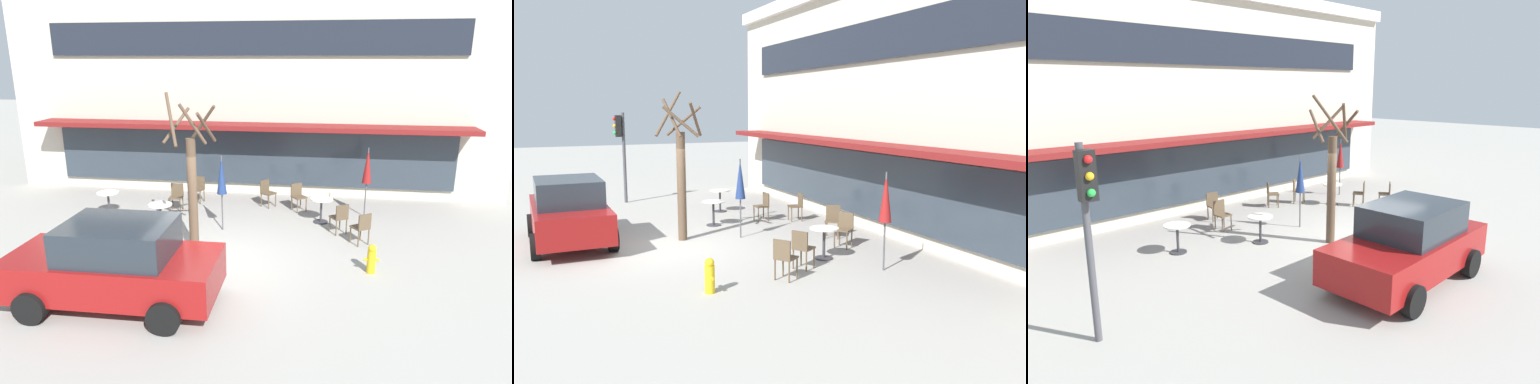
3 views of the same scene
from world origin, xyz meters
TOP-DOWN VIEW (x-y plane):
  - ground_plane at (0.00, 0.00)m, footprint 80.00×80.00m
  - building_facade at (0.00, 9.97)m, footprint 17.80×9.10m
  - cafe_table_near_wall at (-1.98, 2.03)m, footprint 0.70×0.70m
  - cafe_table_streetside at (2.63, 3.26)m, footprint 0.70×0.70m
  - cafe_table_by_tree at (-4.03, 2.95)m, footprint 0.70×0.70m
  - patio_umbrella_green_folded at (-0.18, 2.22)m, footprint 0.28×0.28m
  - patio_umbrella_cream_folded at (3.99, 4.01)m, footprint 0.28×0.28m
  - cafe_chair_0 at (-2.04, 3.72)m, footprint 0.41×0.41m
  - cafe_chair_1 at (3.17, 2.39)m, footprint 0.55×0.55m
  - cafe_chair_2 at (-1.58, 4.71)m, footprint 0.45×0.45m
  - cafe_chair_3 at (3.72, 1.68)m, footprint 0.56×0.56m
  - cafe_chair_4 at (1.87, 4.31)m, footprint 0.56×0.56m
  - cafe_chair_5 at (0.82, 4.59)m, footprint 0.56×0.56m
  - parked_sedan at (-1.39, -2.15)m, footprint 4.23×2.07m
  - street_tree at (-0.60, 0.68)m, footprint 1.30×1.32m
  - fire_hydrant at (3.83, 0.02)m, footprint 0.36×0.20m

SIDE VIEW (x-z plane):
  - ground_plane at x=0.00m, z-range 0.00..0.00m
  - fire_hydrant at x=3.83m, z-range 0.00..0.71m
  - cafe_table_near_wall at x=-1.98m, z-range 0.14..0.90m
  - cafe_table_streetside at x=2.63m, z-range 0.14..0.90m
  - cafe_table_by_tree at x=-4.03m, z-range 0.14..0.90m
  - cafe_chair_0 at x=-2.04m, z-range 0.08..0.97m
  - cafe_chair_1 at x=3.17m, z-range 0.08..0.97m
  - cafe_chair_2 at x=-1.58m, z-range 0.08..0.97m
  - cafe_chair_3 at x=3.72m, z-range 0.08..0.97m
  - cafe_chair_4 at x=1.87m, z-range 0.08..0.97m
  - cafe_chair_5 at x=0.82m, z-range 0.08..0.97m
  - parked_sedan at x=-1.39m, z-range 0.00..1.76m
  - patio_umbrella_green_folded at x=-0.18m, z-range 0.53..2.73m
  - patio_umbrella_cream_folded at x=3.99m, z-range 0.53..2.73m
  - street_tree at x=-0.60m, z-range -0.20..3.83m
  - building_facade at x=0.00m, z-range 0.00..7.55m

